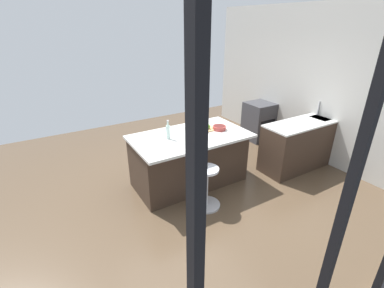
{
  "coord_description": "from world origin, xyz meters",
  "views": [
    {
      "loc": [
        2.02,
        3.52,
        2.64
      ],
      "look_at": [
        -0.09,
        -0.02,
        0.78
      ],
      "focal_mm": 25.53,
      "sensor_mm": 36.0,
      "label": 1
    }
  ],
  "objects_px": {
    "apple_red": "(205,129)",
    "water_bottle": "(168,132)",
    "cutting_board": "(205,129)",
    "fruit_bowl": "(219,128)",
    "stool_by_window": "(206,188)",
    "kitchen_island": "(189,159)",
    "oven_range": "(259,121)",
    "apple_green": "(208,126)"
  },
  "relations": [
    {
      "from": "apple_red",
      "to": "water_bottle",
      "type": "bearing_deg",
      "value": -5.91
    },
    {
      "from": "oven_range",
      "to": "apple_green",
      "type": "relative_size",
      "value": 10.79
    },
    {
      "from": "fruit_bowl",
      "to": "apple_red",
      "type": "bearing_deg",
      "value": -4.94
    },
    {
      "from": "kitchen_island",
      "to": "stool_by_window",
      "type": "relative_size",
      "value": 2.91
    },
    {
      "from": "fruit_bowl",
      "to": "stool_by_window",
      "type": "bearing_deg",
      "value": 43.65
    },
    {
      "from": "stool_by_window",
      "to": "kitchen_island",
      "type": "bearing_deg",
      "value": -99.54
    },
    {
      "from": "fruit_bowl",
      "to": "oven_range",
      "type": "bearing_deg",
      "value": -153.27
    },
    {
      "from": "stool_by_window",
      "to": "fruit_bowl",
      "type": "distance_m",
      "value": 1.15
    },
    {
      "from": "kitchen_island",
      "to": "cutting_board",
      "type": "xyz_separation_m",
      "value": [
        -0.34,
        -0.03,
        0.47
      ]
    },
    {
      "from": "apple_green",
      "to": "oven_range",
      "type": "bearing_deg",
      "value": -157.51
    },
    {
      "from": "kitchen_island",
      "to": "apple_green",
      "type": "xyz_separation_m",
      "value": [
        -0.39,
        -0.02,
        0.52
      ]
    },
    {
      "from": "apple_red",
      "to": "fruit_bowl",
      "type": "relative_size",
      "value": 0.32
    },
    {
      "from": "oven_range",
      "to": "apple_red",
      "type": "relative_size",
      "value": 12.14
    },
    {
      "from": "oven_range",
      "to": "stool_by_window",
      "type": "distance_m",
      "value": 3.04
    },
    {
      "from": "kitchen_island",
      "to": "stool_by_window",
      "type": "height_order",
      "value": "kitchen_island"
    },
    {
      "from": "oven_range",
      "to": "apple_red",
      "type": "xyz_separation_m",
      "value": [
        2.18,
        0.93,
        0.53
      ]
    },
    {
      "from": "stool_by_window",
      "to": "water_bottle",
      "type": "distance_m",
      "value": 1.07
    },
    {
      "from": "oven_range",
      "to": "apple_green",
      "type": "distance_m",
      "value": 2.3
    },
    {
      "from": "cutting_board",
      "to": "apple_green",
      "type": "xyz_separation_m",
      "value": [
        -0.05,
        0.01,
        0.05
      ]
    },
    {
      "from": "oven_range",
      "to": "stool_by_window",
      "type": "height_order",
      "value": "oven_range"
    },
    {
      "from": "oven_range",
      "to": "apple_green",
      "type": "xyz_separation_m",
      "value": [
        2.06,
        0.85,
        0.54
      ]
    },
    {
      "from": "apple_red",
      "to": "stool_by_window",
      "type": "bearing_deg",
      "value": 59.44
    },
    {
      "from": "apple_red",
      "to": "fruit_bowl",
      "type": "distance_m",
      "value": 0.29
    },
    {
      "from": "oven_range",
      "to": "kitchen_island",
      "type": "bearing_deg",
      "value": 19.56
    },
    {
      "from": "oven_range",
      "to": "cutting_board",
      "type": "distance_m",
      "value": 2.32
    },
    {
      "from": "cutting_board",
      "to": "apple_red",
      "type": "distance_m",
      "value": 0.12
    },
    {
      "from": "apple_green",
      "to": "fruit_bowl",
      "type": "distance_m",
      "value": 0.2
    },
    {
      "from": "kitchen_island",
      "to": "apple_red",
      "type": "bearing_deg",
      "value": 168.41
    },
    {
      "from": "oven_range",
      "to": "fruit_bowl",
      "type": "xyz_separation_m",
      "value": [
        1.89,
        0.95,
        0.52
      ]
    },
    {
      "from": "water_bottle",
      "to": "apple_green",
      "type": "bearing_deg",
      "value": -179.5
    },
    {
      "from": "cutting_board",
      "to": "fruit_bowl",
      "type": "height_order",
      "value": "fruit_bowl"
    },
    {
      "from": "oven_range",
      "to": "stool_by_window",
      "type": "xyz_separation_m",
      "value": [
        2.58,
        1.61,
        -0.13
      ]
    },
    {
      "from": "cutting_board",
      "to": "apple_red",
      "type": "height_order",
      "value": "apple_red"
    },
    {
      "from": "apple_red",
      "to": "water_bottle",
      "type": "relative_size",
      "value": 0.24
    },
    {
      "from": "stool_by_window",
      "to": "apple_red",
      "type": "height_order",
      "value": "apple_red"
    },
    {
      "from": "cutting_board",
      "to": "oven_range",
      "type": "bearing_deg",
      "value": -158.13
    },
    {
      "from": "oven_range",
      "to": "water_bottle",
      "type": "xyz_separation_m",
      "value": [
        2.83,
        0.86,
        0.6
      ]
    },
    {
      "from": "stool_by_window",
      "to": "apple_green",
      "type": "xyz_separation_m",
      "value": [
        -0.51,
        -0.75,
        0.67
      ]
    },
    {
      "from": "stool_by_window",
      "to": "water_bottle",
      "type": "xyz_separation_m",
      "value": [
        0.25,
        -0.75,
        0.73
      ]
    },
    {
      "from": "apple_green",
      "to": "water_bottle",
      "type": "relative_size",
      "value": 0.26
    },
    {
      "from": "water_bottle",
      "to": "kitchen_island",
      "type": "bearing_deg",
      "value": 178.34
    },
    {
      "from": "water_bottle",
      "to": "fruit_bowl",
      "type": "relative_size",
      "value": 1.36
    }
  ]
}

